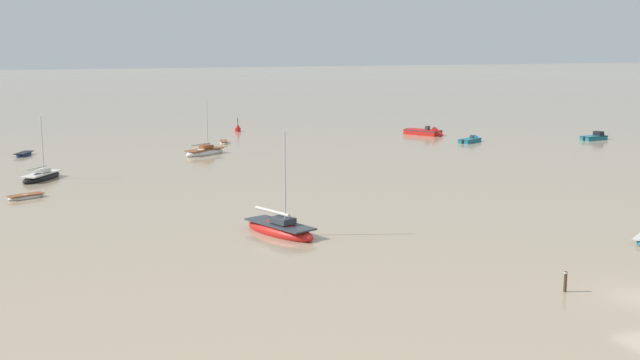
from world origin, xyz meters
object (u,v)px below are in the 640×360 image
object	(u,v)px
rowboat_moored_0	(26,197)
rowboat_moored_2	(224,142)
motorboat_moored_2	(428,133)
rowboat_moored_3	(24,154)
motorboat_moored_1	(472,140)
sailboat_moored_2	(280,229)
sailboat_moored_1	(41,177)
sailboat_moored_0	(205,152)
channel_buoy	(238,128)
mooring_post_near	(565,282)
motorboat_moored_0	(597,138)

from	to	relation	value
rowboat_moored_0	rowboat_moored_2	size ratio (longest dim) A/B	1.07
motorboat_moored_2	rowboat_moored_3	distance (m)	56.30
motorboat_moored_1	sailboat_moored_2	size ratio (longest dim) A/B	0.59
sailboat_moored_1	motorboat_moored_2	distance (m)	58.23
sailboat_moored_0	sailboat_moored_1	bearing A→B (deg)	177.97
rowboat_moored_0	sailboat_moored_0	world-z (taller)	sailboat_moored_0
motorboat_moored_2	rowboat_moored_3	world-z (taller)	motorboat_moored_2
rowboat_moored_0	channel_buoy	xyz separation A→B (m)	(32.00, 43.96, 0.32)
rowboat_moored_0	rowboat_moored_3	xyz separation A→B (m)	(0.53, 28.34, 0.01)
mooring_post_near	rowboat_moored_3	bearing A→B (deg)	111.30
sailboat_moored_0	sailboat_moored_2	world-z (taller)	sailboat_moored_2
motorboat_moored_1	rowboat_moored_3	bearing A→B (deg)	143.55
rowboat_moored_0	motorboat_moored_2	xyz separation A→B (m)	(56.83, 28.46, 0.16)
rowboat_moored_0	rowboat_moored_2	bearing A→B (deg)	-154.77
rowboat_moored_0	motorboat_moored_0	bearing A→B (deg)	166.66
motorboat_moored_2	rowboat_moored_2	size ratio (longest dim) A/B	2.05
sailboat_moored_1	channel_buoy	distance (m)	45.78
sailboat_moored_1	mooring_post_near	distance (m)	54.69
rowboat_moored_0	rowboat_moored_2	world-z (taller)	rowboat_moored_0
sailboat_moored_0	rowboat_moored_3	xyz separation A→B (m)	(-20.69, 7.24, -0.14)
motorboat_moored_0	rowboat_moored_3	world-z (taller)	motorboat_moored_0
rowboat_moored_0	rowboat_moored_3	world-z (taller)	rowboat_moored_3
rowboat_moored_0	motorboat_moored_0	distance (m)	78.02
channel_buoy	rowboat_moored_0	bearing A→B (deg)	-126.05
motorboat_moored_1	rowboat_moored_0	bearing A→B (deg)	170.68
rowboat_moored_0	sailboat_moored_2	bearing A→B (deg)	104.33
rowboat_moored_0	sailboat_moored_1	world-z (taller)	sailboat_moored_1
rowboat_moored_0	mooring_post_near	world-z (taller)	mooring_post_near
sailboat_moored_1	channel_buoy	bearing A→B (deg)	-6.94
sailboat_moored_0	sailboat_moored_2	size ratio (longest dim) A/B	0.88
sailboat_moored_0	rowboat_moored_2	xyz separation A→B (m)	(5.01, 9.77, -0.17)
rowboat_moored_3	channel_buoy	bearing A→B (deg)	-39.22
rowboat_moored_3	motorboat_moored_1	bearing A→B (deg)	-74.55
sailboat_moored_1	motorboat_moored_1	bearing A→B (deg)	-45.93
sailboat_moored_0	motorboat_moored_1	world-z (taller)	sailboat_moored_0
sailboat_moored_1	rowboat_moored_3	bearing A→B (deg)	38.13
sailboat_moored_0	rowboat_moored_2	bearing A→B (deg)	30.32
rowboat_moored_3	sailboat_moored_2	bearing A→B (deg)	-137.50
rowboat_moored_0	sailboat_moored_2	world-z (taller)	sailboat_moored_2
motorboat_moored_1	rowboat_moored_2	distance (m)	34.30
motorboat_moored_0	sailboat_moored_2	size ratio (longest dim) A/B	0.61
sailboat_moored_0	mooring_post_near	world-z (taller)	sailboat_moored_0
motorboat_moored_2	rowboat_moored_3	xyz separation A→B (m)	(-56.30, -0.12, -0.14)
rowboat_moored_2	sailboat_moored_2	bearing A→B (deg)	1.87
rowboat_moored_2	mooring_post_near	bearing A→B (deg)	12.96
channel_buoy	motorboat_moored_1	bearing A→B (deg)	-43.04
rowboat_moored_2	sailboat_moored_2	distance (m)	52.39
motorboat_moored_1	mooring_post_near	bearing A→B (deg)	-146.10
sailboat_moored_1	mooring_post_near	xyz separation A→B (m)	(25.05, -48.62, 0.27)
sailboat_moored_0	sailboat_moored_1	world-z (taller)	sailboat_moored_0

